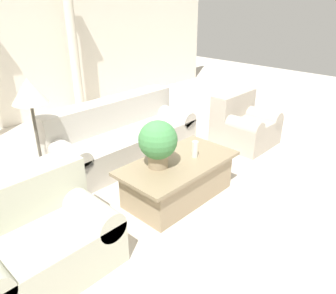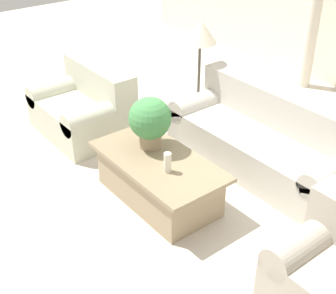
{
  "view_description": "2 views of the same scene",
  "coord_description": "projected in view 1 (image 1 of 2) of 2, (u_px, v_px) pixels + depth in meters",
  "views": [
    {
      "loc": [
        -2.56,
        -2.74,
        2.22
      ],
      "look_at": [
        0.02,
        -0.29,
        0.57
      ],
      "focal_mm": 35.0,
      "sensor_mm": 36.0,
      "label": 1
    },
    {
      "loc": [
        3.05,
        -2.82,
        2.95
      ],
      "look_at": [
        -0.1,
        -0.35,
        0.52
      ],
      "focal_mm": 50.0,
      "sensor_mm": 36.0,
      "label": 2
    }
  ],
  "objects": [
    {
      "name": "wall_back",
      "position": [
        17.0,
        34.0,
        5.74
      ],
      "size": [
        10.0,
        0.06,
        3.2
      ],
      "color": "silver",
      "rests_on": "ground_plane"
    },
    {
      "name": "ground_plane",
      "position": [
        151.0,
        180.0,
        4.33
      ],
      "size": [
        16.0,
        16.0,
        0.0
      ],
      "primitive_type": "plane",
      "color": "beige"
    },
    {
      "name": "potted_plant",
      "position": [
        158.0,
        142.0,
        3.54
      ],
      "size": [
        0.43,
        0.43,
        0.54
      ],
      "color": "#937F60",
      "rests_on": "coffee_table"
    },
    {
      "name": "coffee_table",
      "position": [
        178.0,
        179.0,
        3.87
      ],
      "size": [
        1.43,
        0.75,
        0.48
      ],
      "color": "#998466",
      "rests_on": "ground_plane"
    },
    {
      "name": "pillar_candle",
      "position": [
        195.0,
        149.0,
        3.85
      ],
      "size": [
        0.07,
        0.07,
        0.2
      ],
      "color": "silver",
      "rests_on": "coffee_table"
    },
    {
      "name": "floor_lamp",
      "position": [
        30.0,
        96.0,
        3.7
      ],
      "size": [
        0.41,
        0.41,
        1.39
      ],
      "color": "#4C473D",
      "rests_on": "ground_plane"
    },
    {
      "name": "armchair",
      "position": [
        243.0,
        124.0,
        5.28
      ],
      "size": [
        0.88,
        0.83,
        0.81
      ],
      "color": "#ADA393",
      "rests_on": "ground_plane"
    },
    {
      "name": "sofa_long",
      "position": [
        121.0,
        136.0,
        4.81
      ],
      "size": [
        2.21,
        0.91,
        0.85
      ],
      "color": "#B7B2A8",
      "rests_on": "ground_plane"
    },
    {
      "name": "loveseat",
      "position": [
        33.0,
        237.0,
        2.8
      ],
      "size": [
        1.24,
        0.91,
        0.85
      ],
      "color": "beige",
      "rests_on": "ground_plane"
    },
    {
      "name": "column_right",
      "position": [
        73.0,
        50.0,
        6.23
      ],
      "size": [
        0.26,
        0.26,
        2.49
      ],
      "color": "beige",
      "rests_on": "ground_plane"
    }
  ]
}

